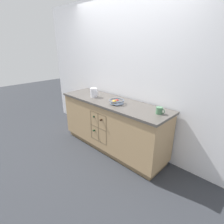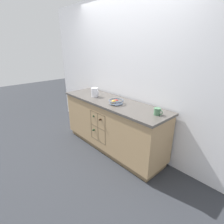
% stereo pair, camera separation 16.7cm
% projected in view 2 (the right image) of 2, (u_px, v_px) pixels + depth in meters
% --- Properties ---
extents(ground_plane, '(14.00, 14.00, 0.00)m').
position_uv_depth(ground_plane, '(112.00, 147.00, 3.24)').
color(ground_plane, '#2D3035').
extents(back_wall, '(4.42, 0.06, 2.55)m').
position_uv_depth(back_wall, '(127.00, 76.00, 3.00)').
color(back_wall, white).
rests_on(back_wall, ground_plane).
extents(kitchen_island, '(2.06, 0.62, 0.90)m').
position_uv_depth(kitchen_island, '(112.00, 125.00, 3.07)').
color(kitchen_island, olive).
rests_on(kitchen_island, ground_plane).
extents(fruit_bowl, '(0.24, 0.24, 0.08)m').
position_uv_depth(fruit_bowl, '(116.00, 101.00, 2.75)').
color(fruit_bowl, '#4C5666').
rests_on(fruit_bowl, kitchen_island).
extents(white_pitcher, '(0.18, 0.12, 0.16)m').
position_uv_depth(white_pitcher, '(95.00, 92.00, 3.12)').
color(white_pitcher, white).
rests_on(white_pitcher, kitchen_island).
extents(ceramic_mug, '(0.13, 0.09, 0.09)m').
position_uv_depth(ceramic_mug, '(157.00, 111.00, 2.33)').
color(ceramic_mug, '#4C7A56').
rests_on(ceramic_mug, kitchen_island).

